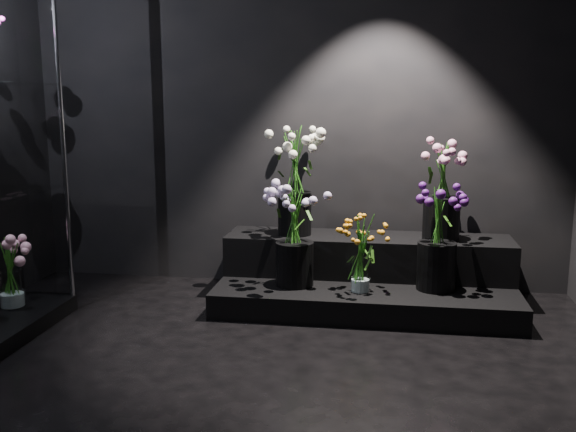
# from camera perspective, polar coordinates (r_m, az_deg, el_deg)

# --- Properties ---
(floor) EXTENTS (4.00, 4.00, 0.00)m
(floor) POSITION_cam_1_polar(r_m,az_deg,el_deg) (3.17, -4.57, -16.09)
(floor) COLOR black
(floor) RESTS_ON ground
(wall_back) EXTENTS (4.00, 0.00, 4.00)m
(wall_back) POSITION_cam_1_polar(r_m,az_deg,el_deg) (4.80, 0.78, 10.33)
(wall_back) COLOR black
(wall_back) RESTS_ON floor
(display_riser) EXTENTS (2.01, 0.89, 0.45)m
(display_riser) POSITION_cam_1_polar(r_m,az_deg,el_deg) (4.53, 6.99, -5.34)
(display_riser) COLOR black
(display_riser) RESTS_ON floor
(bouquet_orange_bells) EXTENTS (0.34, 0.34, 0.51)m
(bouquet_orange_bells) POSITION_cam_1_polar(r_m,az_deg,el_deg) (4.17, 6.50, -3.19)
(bouquet_orange_bells) COLOR white
(bouquet_orange_bells) RESTS_ON display_riser
(bouquet_lilac) EXTENTS (0.49, 0.49, 0.67)m
(bouquet_lilac) POSITION_cam_1_polar(r_m,az_deg,el_deg) (4.26, 0.60, -1.18)
(bouquet_lilac) COLOR black
(bouquet_lilac) RESTS_ON display_riser
(bouquet_purple) EXTENTS (0.42, 0.42, 0.70)m
(bouquet_purple) POSITION_cam_1_polar(r_m,az_deg,el_deg) (4.28, 13.17, -1.50)
(bouquet_purple) COLOR black
(bouquet_purple) RESTS_ON display_riser
(bouquet_cream_roses) EXTENTS (0.51, 0.51, 0.76)m
(bouquet_cream_roses) POSITION_cam_1_polar(r_m,az_deg,el_deg) (4.54, 0.60, 3.91)
(bouquet_cream_roses) COLOR black
(bouquet_cream_roses) RESTS_ON display_riser
(bouquet_pink_roses) EXTENTS (0.42, 0.42, 0.66)m
(bouquet_pink_roses) POSITION_cam_1_polar(r_m,az_deg,el_deg) (4.51, 13.58, 2.49)
(bouquet_pink_roses) COLOR black
(bouquet_pink_roses) RESTS_ON display_riser
(bouquet_case_base_pink) EXTENTS (0.36, 0.36, 0.45)m
(bouquet_case_base_pink) POSITION_cam_1_polar(r_m,az_deg,el_deg) (4.44, -23.48, -4.46)
(bouquet_case_base_pink) COLOR white
(bouquet_case_base_pink) RESTS_ON display_case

